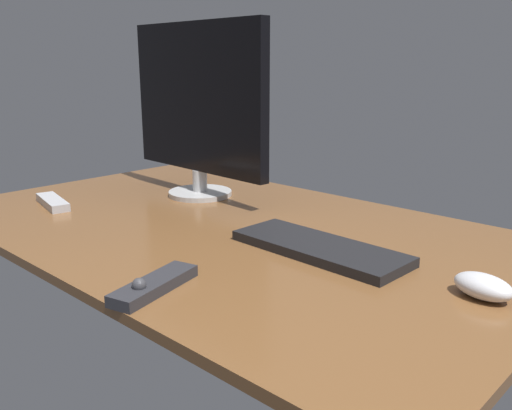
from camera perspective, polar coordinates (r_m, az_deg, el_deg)
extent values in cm
cube|color=brown|center=(126.60, -3.17, -2.60)|extent=(140.00, 84.00, 2.00)
cylinder|color=silver|center=(155.19, -5.86, 1.25)|extent=(17.80, 17.80, 1.30)
cylinder|color=silver|center=(154.38, -5.89, 2.58)|extent=(4.02, 4.02, 6.04)
cube|color=black|center=(151.22, -6.12, 11.08)|extent=(52.01, 5.77, 39.71)
cube|color=black|center=(109.37, 6.72, -4.44)|extent=(36.85, 14.46, 1.94)
ellipsoid|color=silver|center=(95.37, 22.68, -7.86)|extent=(10.72, 7.72, 3.92)
cube|color=#2D2D33|center=(92.63, -10.58, -8.24)|extent=(9.20, 18.45, 1.97)
sphere|color=#3F3F44|center=(89.53, -12.13, -8.18)|extent=(2.35, 2.35, 2.35)
cube|color=#B7B7BC|center=(152.62, -20.51, 0.28)|extent=(17.48, 8.16, 2.04)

